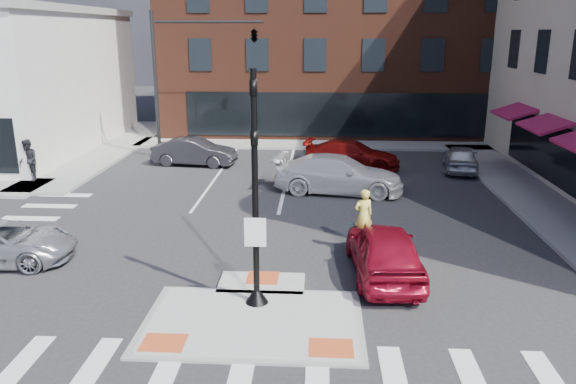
# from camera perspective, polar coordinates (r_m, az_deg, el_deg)

# --- Properties ---
(ground) EXTENTS (120.00, 120.00, 0.00)m
(ground) POSITION_cam_1_polar(r_m,az_deg,el_deg) (14.65, -3.34, -12.22)
(ground) COLOR #28282B
(ground) RESTS_ON ground
(refuge_island) EXTENTS (5.40, 4.65, 0.13)m
(refuge_island) POSITION_cam_1_polar(r_m,az_deg,el_deg) (14.40, -3.47, -12.53)
(refuge_island) COLOR gray
(refuge_island) RESTS_ON ground
(sidewalk_e) EXTENTS (3.00, 24.00, 0.15)m
(sidewalk_e) POSITION_cam_1_polar(r_m,az_deg,el_deg) (25.55, 24.32, -0.99)
(sidewalk_e) COLOR gray
(sidewalk_e) RESTS_ON ground
(sidewalk_n) EXTENTS (26.00, 3.00, 0.15)m
(sidewalk_n) POSITION_cam_1_polar(r_m,az_deg,el_deg) (35.51, 5.55, 4.83)
(sidewalk_n) COLOR gray
(sidewalk_n) RESTS_ON ground
(building_n) EXTENTS (24.40, 18.40, 15.50)m
(building_n) POSITION_cam_1_polar(r_m,az_deg,el_deg) (44.84, 5.35, 17.08)
(building_n) COLOR #53271A
(building_n) RESTS_ON ground
(building_far_left) EXTENTS (10.00, 12.00, 10.00)m
(building_far_left) POSITION_cam_1_polar(r_m,az_deg,el_deg) (65.08, -1.68, 14.33)
(building_far_left) COLOR slate
(building_far_left) RESTS_ON ground
(building_far_right) EXTENTS (12.00, 12.00, 12.00)m
(building_far_right) POSITION_cam_1_polar(r_m,az_deg,el_deg) (67.23, 9.97, 15.01)
(building_far_right) COLOR brown
(building_far_right) RESTS_ON ground
(signal_pole) EXTENTS (0.60, 0.60, 5.98)m
(signal_pole) POSITION_cam_1_polar(r_m,az_deg,el_deg) (14.07, -3.32, -2.97)
(signal_pole) COLOR black
(signal_pole) RESTS_ON refuge_island
(mast_arm_signal) EXTENTS (6.10, 2.24, 8.00)m
(mast_arm_signal) POSITION_cam_1_polar(r_m,az_deg,el_deg) (31.23, -6.21, 14.62)
(mast_arm_signal) COLOR black
(mast_arm_signal) RESTS_ON ground
(red_sedan) EXTENTS (2.14, 4.74, 1.58)m
(red_sedan) POSITION_cam_1_polar(r_m,az_deg,el_deg) (16.64, 9.75, -5.86)
(red_sedan) COLOR maroon
(red_sedan) RESTS_ON ground
(white_pickup) EXTENTS (5.96, 3.08, 1.65)m
(white_pickup) POSITION_cam_1_polar(r_m,az_deg,el_deg) (24.94, 5.17, 1.80)
(white_pickup) COLOR silver
(white_pickup) RESTS_ON ground
(bg_car_dark) EXTENTS (4.57, 2.05, 1.46)m
(bg_car_dark) POSITION_cam_1_polar(r_m,az_deg,el_deg) (30.44, -9.48, 4.06)
(bg_car_dark) COLOR #29282E
(bg_car_dark) RESTS_ON ground
(bg_car_silver) EXTENTS (2.26, 4.19, 1.36)m
(bg_car_silver) POSITION_cam_1_polar(r_m,az_deg,el_deg) (30.10, 17.16, 3.33)
(bg_car_silver) COLOR silver
(bg_car_silver) RESTS_ON ground
(bg_car_red) EXTENTS (5.26, 2.98, 1.44)m
(bg_car_red) POSITION_cam_1_polar(r_m,az_deg,el_deg) (29.52, 6.50, 3.79)
(bg_car_red) COLOR #9C110E
(bg_car_red) RESTS_ON ground
(cyclist) EXTENTS (1.10, 1.79, 2.15)m
(cyclist) POSITION_cam_1_polar(r_m,az_deg,el_deg) (18.19, 7.61, -4.07)
(cyclist) COLOR #3F3F44
(cyclist) RESTS_ON ground
(pedestrian_a) EXTENTS (1.21, 1.18, 1.97)m
(pedestrian_a) POSITION_cam_1_polar(r_m,az_deg,el_deg) (28.87, -24.87, 2.95)
(pedestrian_a) COLOR black
(pedestrian_a) RESTS_ON sidewalk_nw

